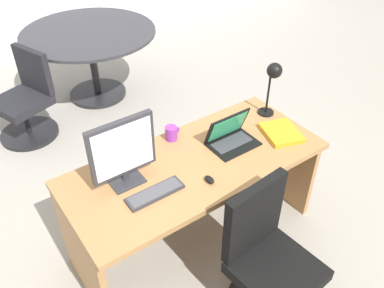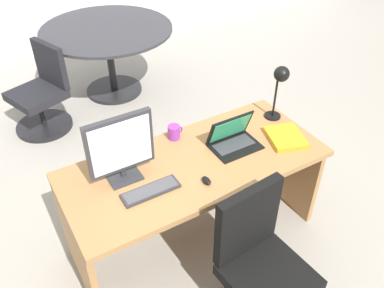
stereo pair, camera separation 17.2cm
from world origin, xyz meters
TOP-DOWN VIEW (x-y plane):
  - ground at (0.00, 1.50)m, footprint 12.00×12.00m
  - desk at (0.00, 0.05)m, footprint 1.72×0.76m
  - monitor at (-0.45, 0.09)m, footprint 0.41×0.16m
  - laptop at (0.31, 0.04)m, footprint 0.33×0.23m
  - keyboard at (-0.37, -0.11)m, footprint 0.35×0.11m
  - mouse at (-0.04, -0.20)m, footprint 0.04×0.08m
  - desk_lamp at (0.76, 0.13)m, footprint 0.12×0.14m
  - book at (0.66, -0.11)m, footprint 0.30×0.33m
  - coffee_mug at (0.01, 0.29)m, footprint 0.11×0.08m
  - office_chair at (0.04, -0.69)m, footprint 0.56×0.56m
  - meeting_table at (0.29, 2.31)m, footprint 1.40×1.40m
  - meeting_chair_near at (-0.55, 2.01)m, footprint 0.60×0.59m

SIDE VIEW (x-z plane):
  - ground at x=0.00m, z-range 0.00..0.00m
  - meeting_chair_near at x=-0.55m, z-range -0.09..0.76m
  - office_chair at x=0.04m, z-range -0.10..0.82m
  - desk at x=0.00m, z-range 0.17..0.90m
  - meeting_table at x=0.29m, z-range 0.20..0.97m
  - keyboard at x=-0.37m, z-range 0.73..0.75m
  - book at x=0.66m, z-range 0.73..0.77m
  - mouse at x=-0.04m, z-range 0.73..0.77m
  - coffee_mug at x=0.01m, z-range 0.73..0.83m
  - laptop at x=0.31m, z-range 0.69..0.91m
  - monitor at x=-0.45m, z-range 0.75..1.20m
  - desk_lamp at x=0.76m, z-range 0.83..1.26m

